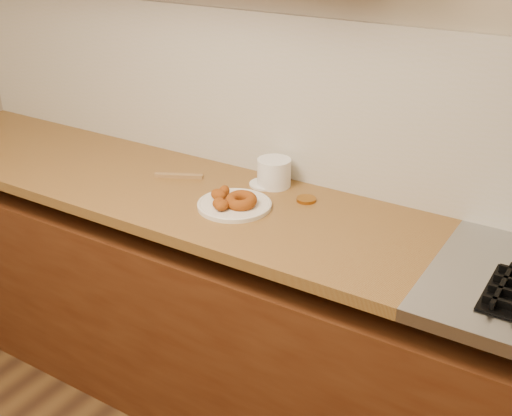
# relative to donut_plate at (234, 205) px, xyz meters

# --- Properties ---
(wall_back) EXTENTS (4.00, 0.02, 2.70)m
(wall_back) POSITION_rel_donut_plate_xyz_m (0.19, 0.34, 0.44)
(wall_back) COLOR tan
(wall_back) RESTS_ON ground
(base_cabinet) EXTENTS (3.60, 0.60, 0.77)m
(base_cabinet) POSITION_rel_donut_plate_xyz_m (0.19, 0.03, -0.52)
(base_cabinet) COLOR #572D15
(base_cabinet) RESTS_ON floor
(butcher_block) EXTENTS (2.30, 0.62, 0.04)m
(butcher_block) POSITION_rel_donut_plate_xyz_m (-0.46, 0.03, -0.03)
(butcher_block) COLOR olive
(butcher_block) RESTS_ON base_cabinet
(backsplash) EXTENTS (3.60, 0.02, 0.60)m
(backsplash) POSITION_rel_donut_plate_xyz_m (0.19, 0.33, 0.29)
(backsplash) COLOR beige
(backsplash) RESTS_ON wall_back
(donut_plate) EXTENTS (0.26, 0.26, 0.01)m
(donut_plate) POSITION_rel_donut_plate_xyz_m (0.00, 0.00, 0.00)
(donut_plate) COLOR silver
(donut_plate) RESTS_ON butcher_block
(ring_donut) EXTENTS (0.14, 0.14, 0.05)m
(ring_donut) POSITION_rel_donut_plate_xyz_m (0.03, -0.00, 0.03)
(ring_donut) COLOR #9C5218
(ring_donut) RESTS_ON donut_plate
(fried_dough_chunks) EXTENTS (0.11, 0.15, 0.04)m
(fried_dough_chunks) POSITION_rel_donut_plate_xyz_m (-0.04, -0.03, 0.03)
(fried_dough_chunks) COLOR #9C5218
(fried_dough_chunks) RESTS_ON donut_plate
(plastic_tub) EXTENTS (0.15, 0.15, 0.10)m
(plastic_tub) POSITION_rel_donut_plate_xyz_m (0.02, 0.23, 0.04)
(plastic_tub) COLOR white
(plastic_tub) RESTS_ON butcher_block
(tub_lid) EXTENTS (0.14, 0.14, 0.01)m
(tub_lid) POSITION_rel_donut_plate_xyz_m (-0.01, 0.22, -0.00)
(tub_lid) COLOR white
(tub_lid) RESTS_ON butcher_block
(brass_jar_lid) EXTENTS (0.08, 0.08, 0.01)m
(brass_jar_lid) POSITION_rel_donut_plate_xyz_m (0.19, 0.17, -0.00)
(brass_jar_lid) COLOR #A5661F
(brass_jar_lid) RESTS_ON butcher_block
(wooden_utensil) EXTENTS (0.18, 0.10, 0.01)m
(wooden_utensil) POSITION_rel_donut_plate_xyz_m (-0.32, 0.10, -0.00)
(wooden_utensil) COLOR olive
(wooden_utensil) RESTS_ON butcher_block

